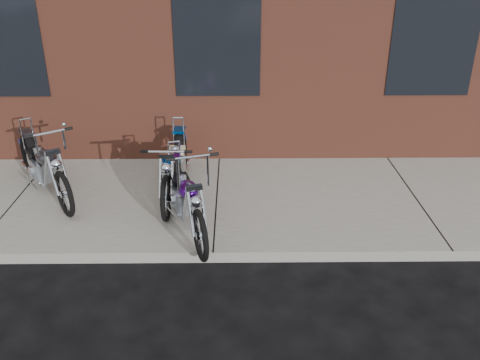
{
  "coord_description": "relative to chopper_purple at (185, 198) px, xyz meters",
  "views": [
    {
      "loc": [
        0.28,
        -5.31,
        3.67
      ],
      "look_at": [
        0.34,
        0.8,
        0.77
      ],
      "focal_mm": 38.0,
      "sensor_mm": 36.0,
      "label": 1
    }
  ],
  "objects": [
    {
      "name": "sidewalk",
      "position": [
        0.39,
        0.81,
        -0.48
      ],
      "size": [
        22.0,
        3.0,
        0.15
      ],
      "primitive_type": "cube",
      "color": "gray",
      "rests_on": "ground"
    },
    {
      "name": "chopper_purple",
      "position": [
        0.0,
        0.0,
        0.0
      ],
      "size": [
        0.82,
        2.18,
        1.26
      ],
      "rotation": [
        0.0,
        0.0,
        -1.27
      ],
      "color": "black",
      "rests_on": "sidewalk"
    },
    {
      "name": "chopper_third",
      "position": [
        -2.2,
        1.0,
        0.01
      ],
      "size": [
        1.44,
        1.96,
        1.18
      ],
      "rotation": [
        0.0,
        0.0,
        -0.95
      ],
      "color": "black",
      "rests_on": "sidewalk"
    },
    {
      "name": "chopper_blue",
      "position": [
        -0.25,
        1.01,
        0.0
      ],
      "size": [
        0.55,
        2.26,
        0.98
      ],
      "rotation": [
        0.0,
        0.0,
        -1.6
      ],
      "color": "black",
      "rests_on": "sidewalk"
    },
    {
      "name": "ground",
      "position": [
        0.39,
        -0.69,
        -0.56
      ],
      "size": [
        120.0,
        120.0,
        0.0
      ],
      "primitive_type": "plane",
      "color": "black",
      "rests_on": "ground"
    }
  ]
}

